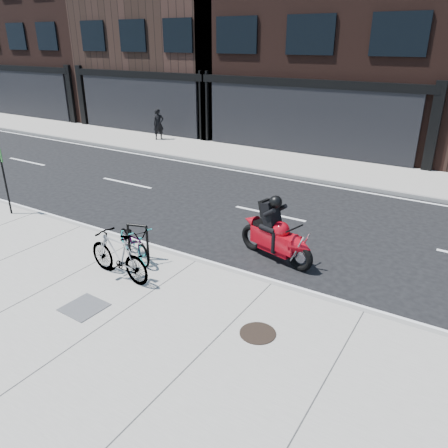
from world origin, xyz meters
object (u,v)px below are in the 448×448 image
Objects in this scene: bike_rack at (138,239)px; pedestrian at (159,124)px; manhole_cover at (258,333)px; utility_grate at (84,307)px; sign_post at (4,175)px; bicycle_rear at (118,255)px; motorcycle at (279,236)px; bicycle_front at (134,241)px.

bike_rack is 0.57× the size of pedestrian.
manhole_cover and utility_grate have the same top height.
pedestrian is at bearing 119.44° from sign_post.
bike_rack is 1.20× the size of utility_grate.
bicycle_rear reaches higher than manhole_cover.
motorcycle is 2.91× the size of utility_grate.
sign_post is (-8.11, -1.69, 0.67)m from motorcycle.
bicycle_rear is 3.77m from motorcycle.
utility_grate is at bearing -117.87° from pedestrian.
bicycle_rear is 0.83× the size of motorcycle.
bicycle_front reaches higher than manhole_cover.
motorcycle reaches higher than utility_grate.
bicycle_rear reaches higher than utility_grate.
sign_post reaches higher than pedestrian.
bicycle_rear is at bearing -117.60° from motorcycle.
bike_rack is 0.50× the size of bicycle_rear.
bicycle_front is (-0.13, -0.00, -0.10)m from bike_rack.
pedestrian is (-8.27, 10.93, 0.36)m from bicycle_front.
sign_post is (-9.12, 1.29, 1.20)m from manhole_cover.
manhole_cover is (3.56, -0.20, -0.54)m from bicycle_rear.
pedestrian is at bearing 135.39° from manhole_cover.
sign_post is (3.07, -10.73, 0.42)m from pedestrian.
sign_post is (-5.20, 0.20, 0.78)m from bicycle_front.
bike_rack is at bearing -65.90° from bicycle_front.
bicycle_rear is 1.14× the size of pedestrian.
motorcycle is at bearing 142.58° from bicycle_rear.
utility_grate is (0.62, -2.16, -0.43)m from bicycle_front.
motorcycle is 1.37× the size of pedestrian.
sign_post reaches higher than utility_grate.
bicycle_rear is 2.74× the size of manhole_cover.
bicycle_front is 2.20× the size of utility_grate.
pedestrian is at bearing 61.20° from bicycle_front.
utility_grate is at bearing -8.58° from sign_post.
bike_rack is at bearing 11.36° from sign_post.
manhole_cover is at bearing -56.44° from motorcycle.
pedestrian reaches higher than bicycle_front.
bike_rack is at bearing -160.16° from bicycle_rear.
bicycle_rear is at bearing -75.19° from bike_rack.
manhole_cover is at bearing -16.03° from bike_rack.
bicycle_rear is 1.40m from utility_grate.
motorcycle is at bearing -100.99° from pedestrian.
bicycle_front is 1.04× the size of pedestrian.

